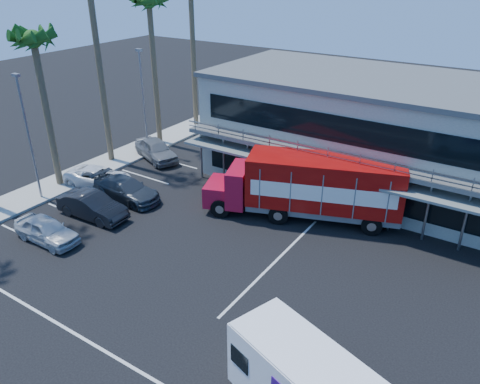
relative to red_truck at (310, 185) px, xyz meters
The scene contains 13 objects.
ground 8.61m from the red_truck, 99.48° to the right, with size 120.00×120.00×0.00m, color black.
building 7.07m from the red_truck, 76.38° to the left, with size 22.40×12.00×7.30m.
curb_strip 16.65m from the red_truck, behind, with size 3.00×32.00×0.16m, color #A5A399.
palm_c 18.51m from the red_truck, 162.17° to the right, with size 2.80×2.80×10.75m.
palm_e 18.78m from the red_truck, 163.49° to the left, with size 2.80×2.80×12.25m.
light_pole_near 17.34m from the red_truck, 155.08° to the right, with size 0.50×0.25×8.09m.
light_pole_far 16.00m from the red_truck, 169.93° to the left, with size 0.50×0.25×8.09m.
red_truck is the anchor object (origin of this frame).
parked_car_a 15.00m from the red_truck, 136.74° to the right, with size 1.64×4.07×1.39m, color #B4B8BC.
parked_car_b 13.02m from the red_truck, 147.10° to the right, with size 1.60×4.58×1.51m, color black.
parked_car_c 14.47m from the red_truck, 164.55° to the right, with size 2.19×4.74×1.32m, color white.
parked_car_d 11.76m from the red_truck, 158.72° to the right, with size 1.99×4.90×1.42m, color #2D333C.
parked_car_e 14.07m from the red_truck, behind, with size 1.90×4.71×1.61m, color slate.
Camera 1 is at (11.35, -14.64, 13.92)m, focal length 35.00 mm.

